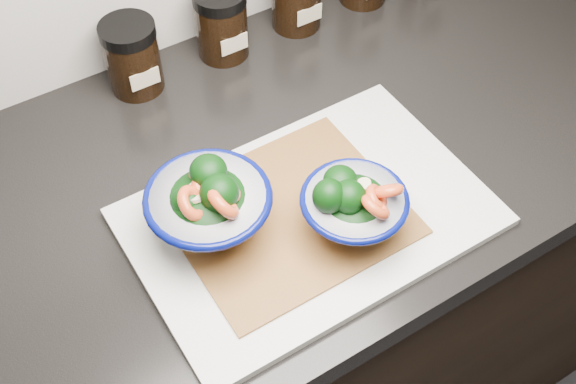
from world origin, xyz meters
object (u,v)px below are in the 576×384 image
bowl_left (209,206)px  spice_jar_a (132,57)px  bowl_right (353,207)px  cutting_board (309,217)px  spice_jar_b (222,23)px

bowl_left → spice_jar_a: (0.04, 0.31, -0.01)m
bowl_right → spice_jar_a: size_ratio=1.18×
bowl_left → bowl_right: bearing=-30.9°
bowl_left → bowl_right: bowl_left is taller
spice_jar_a → bowl_left: bearing=-97.0°
cutting_board → spice_jar_b: 0.36m
cutting_board → bowl_left: bearing=161.5°
cutting_board → spice_jar_b: bearing=79.0°
bowl_left → spice_jar_a: bowl_left is taller
bowl_left → cutting_board: bearing=-18.5°
bowl_left → bowl_right: (0.15, -0.09, -0.01)m
cutting_board → spice_jar_a: spice_jar_a is taller
cutting_board → bowl_left: (-0.12, 0.04, 0.06)m
bowl_left → spice_jar_b: bowl_left is taller
bowl_right → cutting_board: bearing=121.2°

